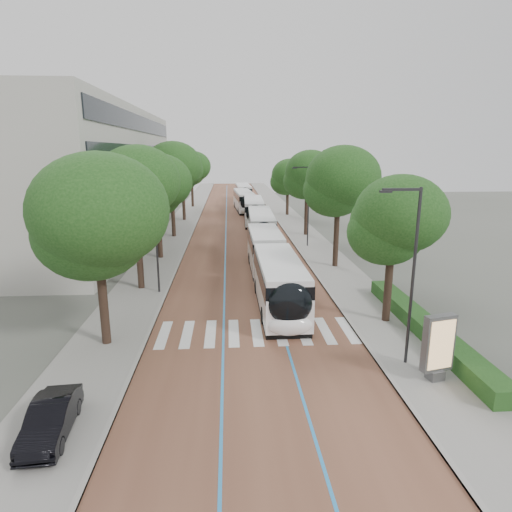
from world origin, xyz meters
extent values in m
plane|color=#51544C|center=(0.00, 0.00, 0.00)|extent=(160.00, 160.00, 0.00)
cube|color=brown|center=(0.00, 40.00, 0.01)|extent=(11.00, 140.00, 0.02)
cube|color=gray|center=(-7.50, 40.00, 0.06)|extent=(4.00, 140.00, 0.12)
cube|color=gray|center=(7.50, 40.00, 0.06)|extent=(4.00, 140.00, 0.12)
cube|color=gray|center=(-5.60, 40.00, 0.06)|extent=(0.20, 140.00, 0.14)
cube|color=gray|center=(5.60, 40.00, 0.06)|extent=(0.20, 140.00, 0.14)
cube|color=silver|center=(-4.80, 1.00, 0.03)|extent=(0.55, 3.60, 0.01)
cube|color=silver|center=(-3.55, 1.00, 0.03)|extent=(0.55, 3.60, 0.01)
cube|color=silver|center=(-2.30, 1.00, 0.03)|extent=(0.55, 3.60, 0.01)
cube|color=silver|center=(-1.05, 1.00, 0.03)|extent=(0.55, 3.60, 0.01)
cube|color=silver|center=(0.20, 1.00, 0.03)|extent=(0.55, 3.60, 0.01)
cube|color=silver|center=(1.45, 1.00, 0.03)|extent=(0.55, 3.60, 0.01)
cube|color=silver|center=(2.70, 1.00, 0.03)|extent=(0.55, 3.60, 0.01)
cube|color=silver|center=(3.95, 1.00, 0.03)|extent=(0.55, 3.60, 0.01)
cube|color=silver|center=(5.20, 1.00, 0.03)|extent=(0.55, 3.60, 0.01)
cube|color=#2782C7|center=(-1.60, 40.00, 0.02)|extent=(0.12, 126.00, 0.01)
cube|color=#2782C7|center=(1.60, 40.00, 0.02)|extent=(0.12, 126.00, 0.01)
cube|color=#99978D|center=(-19.50, 28.00, 7.00)|extent=(18.00, 40.00, 14.00)
cube|color=black|center=(-10.45, 28.00, 3.00)|extent=(0.12, 38.00, 1.60)
cube|color=black|center=(-10.45, 28.00, 6.20)|extent=(0.12, 38.00, 1.60)
cube|color=black|center=(-10.45, 28.00, 9.40)|extent=(0.12, 38.00, 1.60)
cube|color=black|center=(-10.45, 28.00, 12.40)|extent=(0.12, 38.00, 1.60)
cube|color=#183B14|center=(9.10, 0.00, 0.52)|extent=(1.20, 14.00, 0.80)
cylinder|color=#28282A|center=(6.80, -3.00, 4.12)|extent=(0.14, 0.14, 8.00)
cube|color=#28282A|center=(6.00, -3.00, 8.02)|extent=(1.70, 0.12, 0.12)
cube|color=#28282A|center=(5.30, -3.00, 7.94)|extent=(0.50, 0.20, 0.10)
cylinder|color=#28282A|center=(6.80, 22.00, 4.12)|extent=(0.14, 0.14, 8.00)
cube|color=#28282A|center=(6.00, 22.00, 8.02)|extent=(1.70, 0.12, 0.12)
cube|color=#28282A|center=(5.30, 22.00, 7.94)|extent=(0.50, 0.20, 0.10)
cylinder|color=#28282A|center=(-6.10, 8.00, 4.12)|extent=(0.14, 0.14, 8.00)
cylinder|color=black|center=(-7.50, 0.00, 2.23)|extent=(0.44, 0.44, 4.45)
ellipsoid|color=#183F14|center=(-7.50, 0.00, 6.27)|extent=(6.42, 6.42, 5.46)
cylinder|color=black|center=(-7.50, 9.00, 2.50)|extent=(0.44, 0.44, 4.99)
ellipsoid|color=#183F14|center=(-7.50, 9.00, 7.03)|extent=(5.61, 5.61, 4.77)
cylinder|color=black|center=(-7.50, 18.00, 2.26)|extent=(0.44, 0.44, 4.51)
ellipsoid|color=#183F14|center=(-7.50, 18.00, 6.36)|extent=(5.70, 5.70, 4.85)
cylinder|color=black|center=(-7.50, 28.00, 2.61)|extent=(0.44, 0.44, 5.22)
ellipsoid|color=#183F14|center=(-7.50, 28.00, 7.36)|extent=(6.33, 6.33, 5.38)
cylinder|color=black|center=(-7.50, 40.00, 2.26)|extent=(0.44, 0.44, 4.51)
ellipsoid|color=#183F14|center=(-7.50, 40.00, 6.36)|extent=(5.19, 5.19, 4.41)
cylinder|color=black|center=(-7.50, 55.00, 2.28)|extent=(0.44, 0.44, 4.55)
ellipsoid|color=#183F14|center=(-7.50, 55.00, 6.42)|extent=(6.08, 6.08, 5.17)
cylinder|color=black|center=(7.70, 2.00, 2.02)|extent=(0.44, 0.44, 4.05)
ellipsoid|color=#183F14|center=(7.70, 2.00, 5.70)|extent=(4.97, 4.97, 4.22)
cylinder|color=black|center=(7.70, 14.00, 2.46)|extent=(0.44, 0.44, 4.91)
ellipsoid|color=#183F14|center=(7.70, 14.00, 6.93)|extent=(5.98, 5.98, 5.08)
cylinder|color=black|center=(7.70, 28.00, 2.39)|extent=(0.44, 0.44, 4.77)
ellipsoid|color=#183F14|center=(7.70, 28.00, 6.73)|extent=(5.66, 5.66, 4.81)
cylinder|color=black|center=(7.70, 44.00, 1.97)|extent=(0.44, 0.44, 3.94)
ellipsoid|color=#183F14|center=(7.70, 44.00, 5.56)|extent=(5.52, 5.52, 4.69)
cylinder|color=black|center=(1.77, 9.61, 1.77)|extent=(2.31, 0.91, 2.30)
cube|color=white|center=(1.81, 4.48, 1.26)|extent=(2.56, 9.38, 1.82)
cube|color=black|center=(1.81, 4.48, 2.40)|extent=(2.60, 9.19, 0.97)
cube|color=white|center=(1.81, 4.48, 3.04)|extent=(2.51, 9.19, 0.31)
cube|color=black|center=(1.81, 4.48, 0.17)|extent=(2.51, 9.00, 0.35)
cube|color=white|center=(1.74, 13.93, 1.26)|extent=(2.55, 7.76, 1.82)
cube|color=black|center=(1.74, 13.93, 2.40)|extent=(2.59, 7.60, 0.97)
cube|color=white|center=(1.74, 13.93, 3.04)|extent=(2.50, 7.60, 0.31)
cube|color=black|center=(1.74, 13.93, 0.17)|extent=(2.50, 7.45, 0.35)
ellipsoid|color=black|center=(1.83, -0.05, 2.00)|extent=(2.36, 1.11, 2.28)
ellipsoid|color=white|center=(1.83, -0.10, 0.86)|extent=(2.36, 1.01, 1.14)
cylinder|color=black|center=(0.69, 2.19, 0.50)|extent=(0.31, 1.00, 1.00)
cylinder|color=black|center=(2.95, 2.21, 0.50)|extent=(0.31, 1.00, 1.00)
cylinder|color=black|center=(0.60, 15.59, 0.50)|extent=(0.31, 1.00, 1.00)
cylinder|color=black|center=(2.86, 15.61, 0.50)|extent=(0.31, 1.00, 1.00)
cylinder|color=black|center=(0.66, 7.55, 0.50)|extent=(0.31, 1.00, 1.00)
cylinder|color=black|center=(2.92, 7.57, 0.50)|extent=(0.31, 1.00, 1.00)
cube|color=white|center=(2.21, 24.75, 1.26)|extent=(2.84, 12.07, 1.82)
cube|color=black|center=(2.21, 24.75, 2.40)|extent=(2.87, 11.83, 0.97)
cube|color=white|center=(2.21, 24.75, 3.04)|extent=(2.78, 11.82, 0.31)
cube|color=black|center=(2.21, 24.75, 0.17)|extent=(2.77, 11.58, 0.35)
ellipsoid|color=black|center=(2.05, 18.90, 2.00)|extent=(2.38, 1.17, 2.28)
ellipsoid|color=white|center=(2.05, 18.85, 0.86)|extent=(2.38, 1.07, 1.14)
cylinder|color=black|center=(0.98, 21.18, 0.50)|extent=(0.33, 1.01, 1.00)
cylinder|color=black|center=(3.24, 21.12, 0.50)|extent=(0.33, 1.01, 1.00)
cylinder|color=black|center=(1.19, 28.58, 0.50)|extent=(0.33, 1.01, 1.00)
cylinder|color=black|center=(3.45, 28.52, 0.50)|extent=(0.33, 1.01, 1.00)
cube|color=white|center=(2.21, 37.77, 1.26)|extent=(2.85, 12.07, 1.82)
cube|color=black|center=(2.21, 37.77, 2.40)|extent=(2.88, 11.83, 0.97)
cube|color=white|center=(2.21, 37.77, 3.04)|extent=(2.79, 11.83, 0.31)
cube|color=black|center=(2.21, 37.77, 0.17)|extent=(2.79, 11.59, 0.35)
ellipsoid|color=black|center=(2.04, 31.92, 2.00)|extent=(2.38, 1.17, 2.28)
ellipsoid|color=white|center=(2.04, 31.87, 0.86)|extent=(2.38, 1.07, 1.14)
cylinder|color=black|center=(0.98, 34.20, 0.50)|extent=(0.33, 1.01, 1.00)
cylinder|color=black|center=(3.24, 34.13, 0.50)|extent=(0.33, 1.01, 1.00)
cylinder|color=black|center=(1.19, 41.60, 0.50)|extent=(0.33, 1.01, 1.00)
cylinder|color=black|center=(3.45, 41.53, 0.50)|extent=(0.33, 1.01, 1.00)
cube|color=white|center=(1.30, 49.80, 1.26)|extent=(3.24, 12.13, 1.82)
cube|color=black|center=(1.30, 49.80, 2.40)|extent=(3.27, 11.90, 0.97)
cube|color=white|center=(1.30, 49.80, 3.04)|extent=(3.18, 11.89, 0.31)
cube|color=black|center=(1.30, 49.80, 0.17)|extent=(3.16, 11.65, 0.35)
ellipsoid|color=black|center=(1.66, 43.96, 2.00)|extent=(2.41, 1.24, 2.28)
ellipsoid|color=white|center=(1.66, 43.91, 0.86)|extent=(2.41, 1.14, 1.14)
cylinder|color=black|center=(0.39, 46.14, 0.50)|extent=(0.36, 1.02, 1.00)
cylinder|color=black|center=(2.65, 46.28, 0.50)|extent=(0.36, 1.02, 1.00)
cylinder|color=black|center=(-0.07, 53.53, 0.50)|extent=(0.36, 1.02, 1.00)
cylinder|color=black|center=(2.19, 53.67, 0.50)|extent=(0.36, 1.02, 1.00)
cube|color=white|center=(1.71, 63.47, 1.26)|extent=(2.85, 12.07, 1.82)
cube|color=black|center=(1.71, 63.47, 2.40)|extent=(2.88, 11.83, 0.97)
cube|color=white|center=(1.71, 63.47, 3.04)|extent=(2.79, 11.83, 0.31)
cube|color=black|center=(1.71, 63.47, 0.17)|extent=(2.78, 11.59, 0.35)
ellipsoid|color=black|center=(1.88, 57.62, 2.00)|extent=(2.38, 1.17, 2.28)
ellipsoid|color=white|center=(1.88, 57.57, 0.86)|extent=(2.38, 1.07, 1.14)
cylinder|color=black|center=(0.68, 59.84, 0.50)|extent=(0.33, 1.01, 1.00)
cylinder|color=black|center=(2.94, 59.90, 0.50)|extent=(0.33, 1.01, 1.00)
cylinder|color=black|center=(0.47, 67.23, 0.50)|extent=(0.33, 1.01, 1.00)
cylinder|color=black|center=(2.73, 67.30, 0.50)|extent=(0.33, 1.01, 1.00)
cube|color=#59595B|center=(7.44, -4.55, 0.33)|extent=(0.75, 0.67, 0.43)
cube|color=#59595B|center=(7.44, -4.55, 1.78)|extent=(1.44, 0.69, 2.47)
cube|color=#E3B578|center=(7.49, -4.74, 1.78)|extent=(1.15, 0.29, 2.15)
imported|color=black|center=(-7.37, -7.29, 0.73)|extent=(1.60, 3.78, 1.21)
camera|label=1|loc=(-1.22, -20.46, 9.58)|focal=30.00mm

